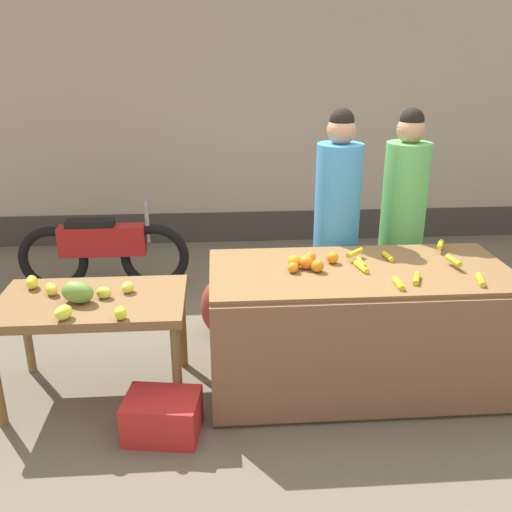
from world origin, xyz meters
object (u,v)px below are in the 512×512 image
produce_crate (163,416)px  parked_motorcycle (103,250)px  vendor_woman_blue_shirt (336,229)px  vendor_woman_green_shirt (402,225)px  produce_sack (223,306)px

produce_crate → parked_motorcycle: bearing=108.1°
vendor_woman_blue_shirt → vendor_woman_green_shirt: vendor_woman_blue_shirt is taller
vendor_woman_green_shirt → produce_crate: size_ratio=4.08×
parked_motorcycle → produce_sack: 1.48m
vendor_woman_blue_shirt → produce_sack: 1.10m
vendor_woman_blue_shirt → produce_sack: size_ratio=3.63×
produce_crate → vendor_woman_blue_shirt: bearing=42.6°
vendor_woman_green_shirt → vendor_woman_blue_shirt: bearing=-171.5°
produce_crate → vendor_woman_green_shirt: bearing=34.6°
vendor_woman_green_shirt → produce_sack: 1.56m
vendor_woman_green_shirt → parked_motorcycle: size_ratio=1.12×
vendor_woman_blue_shirt → vendor_woman_green_shirt: bearing=8.5°
vendor_woman_blue_shirt → parked_motorcycle: (-1.98, 1.05, -0.51)m
vendor_woman_blue_shirt → produce_sack: (-0.87, 0.08, -0.66)m
parked_motorcycle → vendor_woman_green_shirt: bearing=-21.1°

